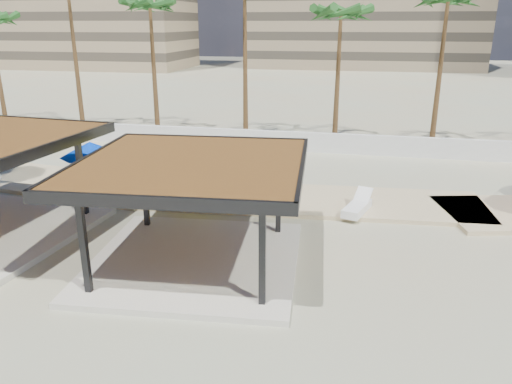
{
  "coord_description": "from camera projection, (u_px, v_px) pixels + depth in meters",
  "views": [
    {
      "loc": [
        4.62,
        -13.46,
        7.46
      ],
      "look_at": [
        0.92,
        3.91,
        1.4
      ],
      "focal_mm": 35.0,
      "sensor_mm": 36.0,
      "label": 1
    }
  ],
  "objects": [
    {
      "name": "lounger_b",
      "position": [
        357.0,
        207.0,
        20.14
      ],
      "size": [
        1.24,
        2.15,
        0.78
      ],
      "rotation": [
        0.0,
        0.0,
        1.27
      ],
      "color": "white",
      "rests_on": "promenade"
    },
    {
      "name": "ground",
      "position": [
        202.0,
        271.0,
        15.78
      ],
      "size": [
        200.0,
        200.0,
        0.0
      ],
      "primitive_type": "plane",
      "color": "tan",
      "rests_on": "ground"
    },
    {
      "name": "umbrella_f",
      "position": [
        90.0,
        149.0,
        21.8
      ],
      "size": [
        3.18,
        3.18,
        2.35
      ],
      "rotation": [
        0.0,
        0.0,
        -0.23
      ],
      "color": "beige",
      "rests_on": "promenade"
    },
    {
      "name": "umbrella_b",
      "position": [
        196.0,
        151.0,
        20.79
      ],
      "size": [
        3.55,
        3.55,
        2.53
      ],
      "rotation": [
        0.0,
        0.0,
        0.29
      ],
      "color": "beige",
      "rests_on": "promenade"
    },
    {
      "name": "pavilion_central",
      "position": [
        193.0,
        203.0,
        15.63
      ],
      "size": [
        7.4,
        7.4,
        3.49
      ],
      "rotation": [
        0.0,
        0.0,
        0.08
      ],
      "color": "beige",
      "rests_on": "ground"
    },
    {
      "name": "palm_f",
      "position": [
        448.0,
        5.0,
        28.51
      ],
      "size": [
        3.0,
        3.0,
        9.55
      ],
      "color": "brown",
      "rests_on": "ground"
    },
    {
      "name": "palm_e",
      "position": [
        341.0,
        18.0,
        29.74
      ],
      "size": [
        3.0,
        3.0,
        8.81
      ],
      "color": "brown",
      "rests_on": "ground"
    },
    {
      "name": "promenade",
      "position": [
        297.0,
        195.0,
        22.46
      ],
      "size": [
        44.45,
        7.97,
        0.24
      ],
      "color": "#C6B284",
      "rests_on": "ground"
    },
    {
      "name": "palm_c",
      "position": [
        150.0,
        10.0,
        31.67
      ],
      "size": [
        3.0,
        3.0,
        9.34
      ],
      "color": "brown",
      "rests_on": "ground"
    },
    {
      "name": "boundary_wall",
      "position": [
        283.0,
        141.0,
        30.39
      ],
      "size": [
        56.0,
        0.3,
        1.2
      ],
      "primitive_type": "cube",
      "color": "silver",
      "rests_on": "ground"
    },
    {
      "name": "lounger_a",
      "position": [
        198.0,
        189.0,
        22.23
      ],
      "size": [
        1.56,
        2.56,
        0.92
      ],
      "rotation": [
        0.0,
        0.0,
        1.22
      ],
      "color": "white",
      "rests_on": "promenade"
    }
  ]
}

